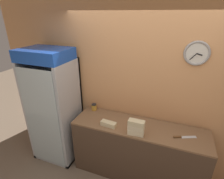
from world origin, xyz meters
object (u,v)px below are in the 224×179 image
at_px(chefs_knife, 182,137).
at_px(sandwich_stack_middle, 136,128).
at_px(sandwich_flat_left, 109,124).
at_px(sandwich_stack_bottom, 136,132).
at_px(condiment_jar, 94,107).
at_px(sandwich_stack_top, 136,123).
at_px(beverage_cooler, 55,101).

bearing_deg(chefs_knife, sandwich_stack_middle, -165.62).
distance_m(sandwich_flat_left, chefs_knife, 1.02).
height_order(sandwich_stack_bottom, sandwich_stack_middle, sandwich_stack_middle).
distance_m(sandwich_stack_bottom, condiment_jar, 0.92).
relative_size(sandwich_flat_left, chefs_knife, 0.80).
relative_size(sandwich_stack_bottom, sandwich_stack_top, 1.02).
bearing_deg(sandwich_stack_bottom, beverage_cooler, 172.34).
height_order(sandwich_stack_bottom, sandwich_flat_left, sandwich_stack_bottom).
bearing_deg(beverage_cooler, sandwich_flat_left, -8.14).
bearing_deg(condiment_jar, beverage_cooler, -163.07).
bearing_deg(beverage_cooler, condiment_jar, 16.93).
height_order(sandwich_stack_bottom, sandwich_stack_top, sandwich_stack_top).
xyz_separation_m(sandwich_stack_bottom, sandwich_stack_middle, (0.00, 0.00, 0.07)).
height_order(beverage_cooler, sandwich_stack_top, beverage_cooler).
bearing_deg(sandwich_flat_left, beverage_cooler, 171.86).
bearing_deg(sandwich_stack_top, chefs_knife, 14.38).
height_order(sandwich_stack_top, sandwich_flat_left, sandwich_stack_top).
relative_size(sandwich_stack_bottom, sandwich_stack_middle, 1.02).
bearing_deg(sandwich_flat_left, sandwich_stack_top, -6.46).
xyz_separation_m(beverage_cooler, sandwich_flat_left, (1.05, -0.15, -0.12)).
xyz_separation_m(beverage_cooler, chefs_knife, (2.06, -0.05, -0.14)).
relative_size(sandwich_stack_top, chefs_knife, 0.74).
distance_m(chefs_knife, condiment_jar, 1.44).
bearing_deg(condiment_jar, sandwich_stack_bottom, -25.38).
height_order(beverage_cooler, sandwich_stack_middle, beverage_cooler).
relative_size(beverage_cooler, sandwich_stack_bottom, 8.80).
xyz_separation_m(sandwich_stack_middle, condiment_jar, (-0.83, 0.39, -0.06)).
xyz_separation_m(chefs_knife, condiment_jar, (-1.42, 0.24, 0.05)).
xyz_separation_m(sandwich_stack_top, sandwich_flat_left, (-0.42, 0.05, -0.15)).
bearing_deg(condiment_jar, sandwich_stack_top, -25.38).
relative_size(beverage_cooler, condiment_jar, 17.95).
bearing_deg(sandwich_stack_top, condiment_jar, 154.62).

